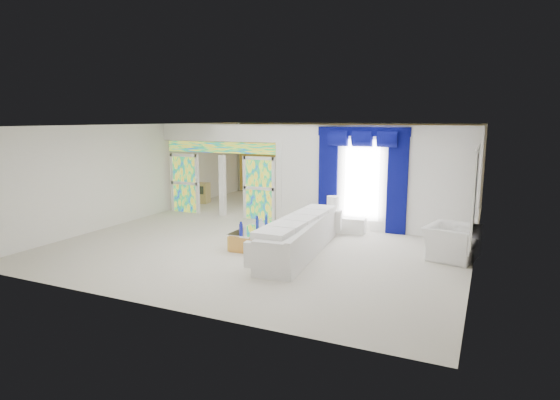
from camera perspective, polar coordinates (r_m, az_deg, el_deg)
The scene contains 22 objects.
floor at distance 13.44m, azimuth 0.96°, elevation -3.72°, with size 12.00×12.00×0.00m, color #B7AF9E.
dividing_wall at distance 13.43m, azimuth 11.15°, elevation 2.60°, with size 5.70×0.18×3.00m, color white.
dividing_header at distance 15.27m, azimuth -7.43°, elevation 8.18°, with size 4.30×0.18×0.55m, color white.
stained_panel_left at distance 16.21m, azimuth -11.58°, elevation 2.04°, with size 0.95×0.04×2.00m, color #994C3F.
stained_panel_right at distance 14.73m, azimuth -2.57°, elevation 1.45°, with size 0.95×0.04×2.00m, color #994C3F.
stained_transom at distance 15.30m, azimuth -7.39°, elevation 6.40°, with size 4.00×0.05×0.35m, color #994C3F.
window_pane at distance 13.40m, azimuth 10.00°, elevation 2.40°, with size 1.00×0.02×2.30m, color white.
blue_drape_left at distance 13.66m, azimuth 5.90°, elevation 2.43°, with size 0.55×0.10×2.80m, color #030644.
blue_drape_right at distance 13.17m, azimuth 14.18°, elevation 1.90°, with size 0.55×0.10×2.80m, color #030644.
blue_pelmet at distance 13.26m, azimuth 10.15°, elevation 8.26°, with size 2.60×0.12×0.25m, color #030644.
wall_mirror at distance 11.10m, azimuth 22.84°, elevation 0.73°, with size 0.04×2.70×1.90m, color white.
gold_curtains at distance 18.69m, azimuth 8.23°, elevation 4.72°, with size 9.70×0.12×2.90m, color gold.
white_sofa at distance 11.11m, azimuth 2.46°, elevation -4.65°, with size 0.85×3.97×0.76m, color silver.
coffee_table at distance 11.97m, azimuth -3.03°, elevation -4.45°, with size 0.61×1.84×0.41m, color #BB833A.
console_table at distance 13.31m, azimuth 7.71°, elevation -3.00°, with size 1.28×0.41×0.43m, color white.
table_lamp at distance 13.30m, azimuth 6.52°, elevation -0.77°, with size 0.36×0.36×0.58m, color silver.
armchair at distance 11.40m, azimuth 20.21°, elevation -4.87°, with size 1.18×1.03×0.77m, color silver.
grand_piano at distance 17.98m, azimuth 0.66°, elevation 1.45°, with size 1.56×2.04×1.03m, color black.
piano_bench at distance 16.60m, azimuth -1.57°, elevation -0.49°, with size 0.99×0.38×0.33m, color black.
tv_console at distance 17.95m, azimuth -9.54°, elevation 0.87°, with size 0.52×0.48×0.76m, color #A37B51.
chandelier at distance 17.11m, azimuth -1.56°, elevation 8.20°, with size 0.60×0.60×0.60m, color gold.
decanters at distance 11.87m, azimuth -3.02°, elevation -3.00°, with size 0.23×1.20×0.29m.
Camera 1 is at (5.20, -11.97, 3.18)m, focal length 29.86 mm.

